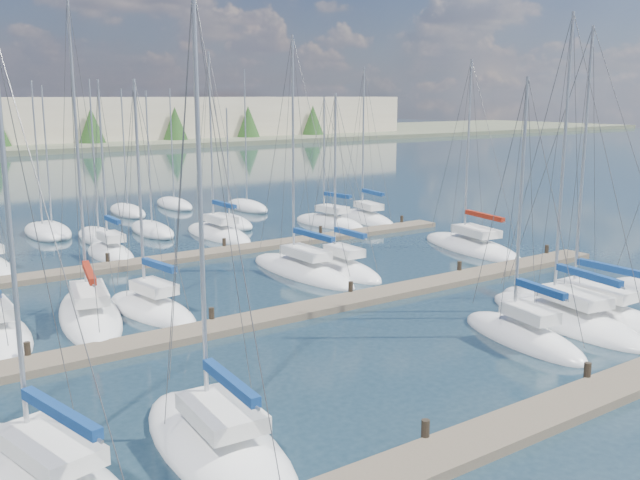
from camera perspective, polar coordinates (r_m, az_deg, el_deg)
ground at (r=74.27m, az=-20.97°, el=2.74°), size 400.00×400.00×0.00m
dock_near at (r=24.53m, az=16.86°, el=-13.48°), size 44.00×1.93×1.10m
dock_mid at (r=34.23m, az=-1.96°, el=-5.77°), size 44.00×1.93×1.10m
dock_far at (r=46.19m, az=-11.55°, el=-1.45°), size 44.00×1.93×1.10m
sailboat_k at (r=42.00m, az=-1.48°, el=-2.46°), size 2.75×9.63×14.40m
sailboat_c at (r=22.14m, az=-8.22°, el=-15.85°), size 3.74×8.65×14.01m
sailboat_q at (r=57.84m, az=0.74°, el=1.39°), size 3.63×7.69×10.95m
sailboat_j at (r=35.45m, az=-13.32°, el=-5.42°), size 3.39×7.13×11.81m
sailboat_o at (r=48.49m, az=-16.40°, el=-1.02°), size 2.32×6.26×12.05m
sailboat_d at (r=31.92m, az=15.91°, el=-7.45°), size 3.24×7.30×11.81m
sailboat_e at (r=35.02m, az=19.02°, el=-5.97°), size 4.48×9.70×14.64m
sailboat_r at (r=59.80m, az=3.72°, el=1.72°), size 3.56×8.38×13.36m
sailboat_f at (r=36.50m, az=20.63°, el=-5.39°), size 2.92×10.09×14.15m
sailboat_p at (r=53.77m, az=-8.15°, el=0.51°), size 2.88×8.43×14.18m
sailboat_m at (r=49.63m, az=12.01°, el=-0.56°), size 4.60×10.14×13.40m
sailboat_i at (r=35.37m, az=-17.93°, el=-5.71°), size 4.78×10.06×15.59m
sailboat_l at (r=42.39m, az=1.66°, el=-2.34°), size 2.42×7.24×11.21m
distant_boats at (r=57.62m, az=-21.09°, el=0.70°), size 36.93×20.75×13.30m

